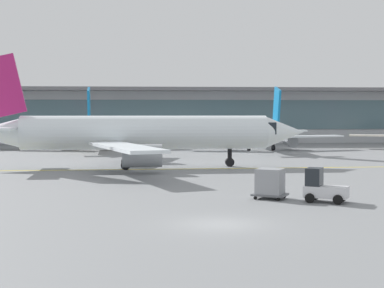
{
  "coord_description": "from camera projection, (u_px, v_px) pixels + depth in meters",
  "views": [
    {
      "loc": [
        -3.95,
        -29.97,
        5.65
      ],
      "look_at": [
        0.17,
        18.3,
        3.0
      ],
      "focal_mm": 57.26,
      "sensor_mm": 36.0,
      "label": 1
    }
  ],
  "objects": [
    {
      "name": "gate_airplane_2",
      "position": [
        93.0,
        132.0,
        88.85
      ],
      "size": [
        24.45,
        26.27,
        8.71
      ],
      "rotation": [
        0.0,
        0.0,
        1.6
      ],
      "color": "silver",
      "rests_on": "ground_plane"
    },
    {
      "name": "terminal_concourse",
      "position": [
        162.0,
        115.0,
        108.03
      ],
      "size": [
        187.02,
        11.0,
        9.6
      ],
      "color": "#B2B7BC",
      "rests_on": "ground_plane"
    },
    {
      "name": "ground_plane",
      "position": [
        220.0,
        224.0,
        30.46
      ],
      "size": [
        400.0,
        400.0,
        0.0
      ],
      "primitive_type": "plane",
      "color": "gray"
    },
    {
      "name": "gate_airplane_3",
      "position": [
        259.0,
        132.0,
        87.73
      ],
      "size": [
        24.46,
        26.24,
        8.71
      ],
      "rotation": [
        0.0,
        0.0,
        1.59
      ],
      "color": "white",
      "rests_on": "ground_plane"
    },
    {
      "name": "cargo_dolly_lead",
      "position": [
        270.0,
        182.0,
        39.09
      ],
      "size": [
        2.61,
        2.41,
        1.94
      ],
      "rotation": [
        0.0,
        0.0,
        -0.5
      ],
      "color": "#595B60",
      "rests_on": "ground_plane"
    },
    {
      "name": "taxiway_centreline_stripe",
      "position": [
        146.0,
        169.0,
        58.88
      ],
      "size": [
        109.98,
        2.64,
        0.01
      ],
      "primitive_type": "cube",
      "rotation": [
        0.0,
        0.0,
        0.02
      ],
      "color": "yellow",
      "rests_on": "ground_plane"
    },
    {
      "name": "taxiing_regional_jet",
      "position": [
        141.0,
        134.0,
        60.64
      ],
      "size": [
        33.71,
        31.41,
        11.19
      ],
      "rotation": [
        0.0,
        0.0,
        0.02
      ],
      "color": "white",
      "rests_on": "ground_plane"
    },
    {
      "name": "baggage_tug",
      "position": [
        323.0,
        188.0,
        37.74
      ],
      "size": [
        2.95,
        2.53,
        2.1
      ],
      "rotation": [
        0.0,
        0.0,
        -0.5
      ],
      "color": "silver",
      "rests_on": "ground_plane"
    }
  ]
}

